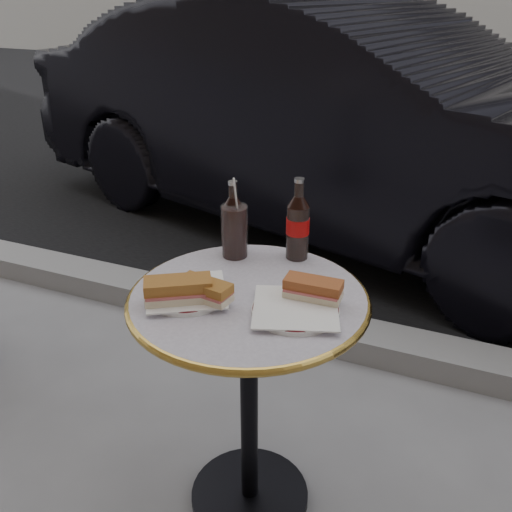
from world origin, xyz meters
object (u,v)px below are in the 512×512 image
at_px(cola_glass, 235,231).
at_px(cola_bottle_right, 298,219).
at_px(plate_left, 187,294).
at_px(cola_bottle_left, 233,217).
at_px(parked_car, 342,118).
at_px(plate_right, 295,310).
at_px(bistro_table, 249,407).

bearing_deg(cola_glass, cola_bottle_right, 19.30).
distance_m(plate_left, cola_bottle_left, 0.30).
xyz_separation_m(cola_bottle_right, parked_car, (-0.39, 1.95, -0.16)).
distance_m(plate_right, cola_glass, 0.35).
bearing_deg(bistro_table, cola_glass, 123.30).
distance_m(bistro_table, plate_left, 0.40).
relative_size(plate_left, cola_glass, 1.33).
height_order(cola_bottle_left, parked_car, parked_car).
distance_m(cola_bottle_right, parked_car, 2.00).
height_order(plate_right, cola_glass, cola_glass).
distance_m(plate_right, cola_bottle_right, 0.32).
bearing_deg(plate_left, bistro_table, 24.96).
xyz_separation_m(bistro_table, plate_right, (0.14, -0.03, 0.37)).
height_order(cola_bottle_right, cola_glass, cola_bottle_right).
bearing_deg(cola_bottle_left, parked_car, 96.09).
xyz_separation_m(plate_right, cola_bottle_right, (-0.10, 0.28, 0.11)).
bearing_deg(cola_bottle_right, cola_glass, -160.70).
relative_size(plate_left, plate_right, 0.97).
relative_size(plate_right, cola_bottle_left, 0.97).
xyz_separation_m(plate_left, cola_bottle_left, (0.00, 0.28, 0.10)).
xyz_separation_m(cola_bottle_left, cola_bottle_right, (0.18, 0.04, 0.01)).
relative_size(cola_bottle_left, cola_bottle_right, 0.91).
bearing_deg(plate_right, plate_left, -173.20).
bearing_deg(parked_car, plate_left, -158.77).
distance_m(bistro_table, parked_car, 2.26).
bearing_deg(cola_bottle_left, bistro_table, -56.87).
bearing_deg(parked_car, cola_bottle_right, -152.65).
xyz_separation_m(plate_left, parked_car, (-0.21, 2.27, -0.05)).
bearing_deg(bistro_table, plate_right, -13.29).
height_order(plate_right, parked_car, parked_car).
relative_size(cola_glass, parked_car, 0.04).
bearing_deg(bistro_table, parked_car, 99.06).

